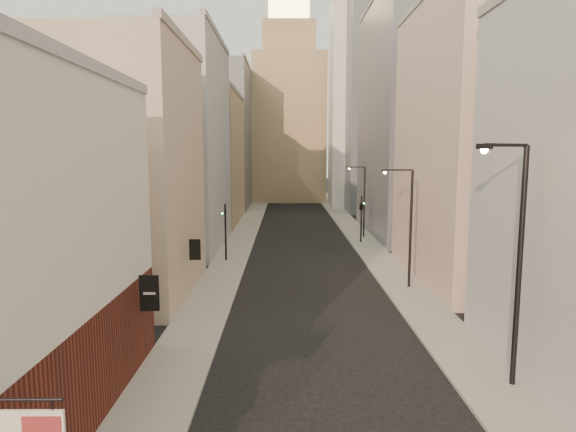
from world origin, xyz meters
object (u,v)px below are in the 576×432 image
object	(u,v)px
traffic_light_left	(225,222)
streetlamp_mid	(408,221)
traffic_light_right	(361,206)
clock_tower	(289,111)
streetlamp_near	(516,253)
streetlamp_far	(362,197)
white_tower	(354,98)

from	to	relation	value
traffic_light_left	streetlamp_mid	bearing A→B (deg)	155.83
streetlamp_mid	traffic_light_right	distance (m)	16.86
clock_tower	traffic_light_left	size ratio (longest dim) A/B	8.98
streetlamp_near	streetlamp_far	bearing A→B (deg)	66.92
traffic_light_left	traffic_light_right	size ratio (longest dim) A/B	1.00
streetlamp_mid	traffic_light_right	size ratio (longest dim) A/B	1.65
streetlamp_mid	traffic_light_left	size ratio (longest dim) A/B	1.65
white_tower	streetlamp_mid	world-z (taller)	white_tower
traffic_light_left	clock_tower	bearing A→B (deg)	-87.87
streetlamp_far	traffic_light_right	world-z (taller)	streetlamp_far
white_tower	traffic_light_right	size ratio (longest dim) A/B	8.30
clock_tower	streetlamp_mid	world-z (taller)	clock_tower
clock_tower	traffic_light_right	size ratio (longest dim) A/B	8.98
clock_tower	streetlamp_near	size ratio (longest dim) A/B	4.66
white_tower	traffic_light_left	distance (m)	48.01
clock_tower	traffic_light_right	bearing A→B (deg)	-81.56
streetlamp_near	traffic_light_left	bearing A→B (deg)	97.83
streetlamp_far	white_tower	bearing A→B (deg)	78.60
streetlamp_near	clock_tower	bearing A→B (deg)	72.16
streetlamp_far	streetlamp_near	bearing A→B (deg)	-94.72
streetlamp_mid	streetlamp_far	bearing A→B (deg)	99.68
white_tower	streetlamp_far	distance (m)	33.96
white_tower	traffic_light_left	world-z (taller)	white_tower
white_tower	traffic_light_left	size ratio (longest dim) A/B	8.30
traffic_light_left	streetlamp_far	bearing A→B (deg)	-131.46
traffic_light_right	white_tower	bearing A→B (deg)	-75.42
traffic_light_right	clock_tower	bearing A→B (deg)	-60.46
streetlamp_near	streetlamp_far	distance (m)	34.40
clock_tower	white_tower	xyz separation A→B (m)	(11.00, -14.00, 0.97)
clock_tower	streetlamp_near	bearing A→B (deg)	-84.16
streetlamp_far	traffic_light_left	bearing A→B (deg)	-144.87
white_tower	streetlamp_mid	distance (m)	52.79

